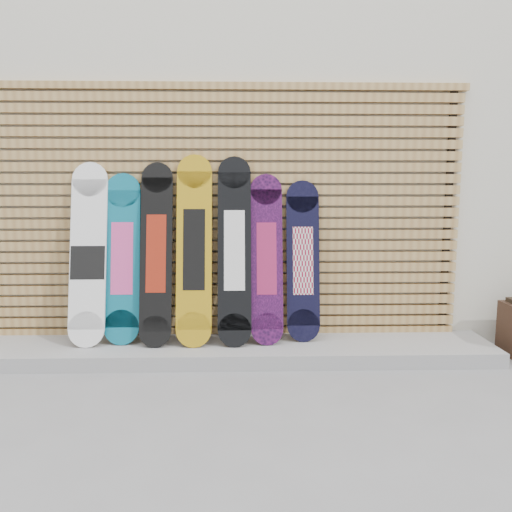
# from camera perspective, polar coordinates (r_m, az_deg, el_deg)

# --- Properties ---
(ground) EXTENTS (80.00, 80.00, 0.00)m
(ground) POSITION_cam_1_polar(r_m,az_deg,el_deg) (3.67, -2.35, -14.93)
(ground) COLOR gray
(ground) RESTS_ON ground
(building) EXTENTS (12.00, 5.00, 3.60)m
(building) POSITION_cam_1_polar(r_m,az_deg,el_deg) (6.91, 2.22, 11.05)
(building) COLOR beige
(building) RESTS_ON ground
(concrete_step) EXTENTS (4.60, 0.70, 0.12)m
(concrete_step) POSITION_cam_1_polar(r_m,az_deg,el_deg) (4.29, -4.26, -10.65)
(concrete_step) COLOR gray
(concrete_step) RESTS_ON ground
(slat_wall) EXTENTS (4.26, 0.08, 2.29)m
(slat_wall) POSITION_cam_1_polar(r_m,az_deg,el_deg) (4.36, -4.23, 5.04)
(slat_wall) COLOR #A77D45
(slat_wall) RESTS_ON ground
(snowboard_0) EXTENTS (0.30, 0.38, 1.52)m
(snowboard_0) POSITION_cam_1_polar(r_m,az_deg,el_deg) (4.37, -18.63, 0.13)
(snowboard_0) COLOR white
(snowboard_0) RESTS_ON concrete_step
(snowboard_1) EXTENTS (0.30, 0.31, 1.42)m
(snowboard_1) POSITION_cam_1_polar(r_m,az_deg,el_deg) (4.33, -15.04, -0.26)
(snowboard_1) COLOR #0D657F
(snowboard_1) RESTS_ON concrete_step
(snowboard_2) EXTENTS (0.26, 0.39, 1.51)m
(snowboard_2) POSITION_cam_1_polar(r_m,az_deg,el_deg) (4.23, -11.33, 0.29)
(snowboard_2) COLOR black
(snowboard_2) RESTS_ON concrete_step
(snowboard_3) EXTENTS (0.29, 0.40, 1.58)m
(snowboard_3) POSITION_cam_1_polar(r_m,az_deg,el_deg) (4.18, -7.08, 0.75)
(snowboard_3) COLOR #AE8512
(snowboard_3) RESTS_ON concrete_step
(snowboard_4) EXTENTS (0.28, 0.40, 1.56)m
(snowboard_4) POSITION_cam_1_polar(r_m,az_deg,el_deg) (4.16, -2.48, 0.66)
(snowboard_4) COLOR black
(snowboard_4) RESTS_ON concrete_step
(snowboard_5) EXTENTS (0.27, 0.35, 1.42)m
(snowboard_5) POSITION_cam_1_polar(r_m,az_deg,el_deg) (4.20, 1.22, -0.28)
(snowboard_5) COLOR black
(snowboard_5) RESTS_ON concrete_step
(snowboard_6) EXTENTS (0.28, 0.27, 1.36)m
(snowboard_6) POSITION_cam_1_polar(r_m,az_deg,el_deg) (4.27, 5.38, -0.54)
(snowboard_6) COLOR black
(snowboard_6) RESTS_ON concrete_step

